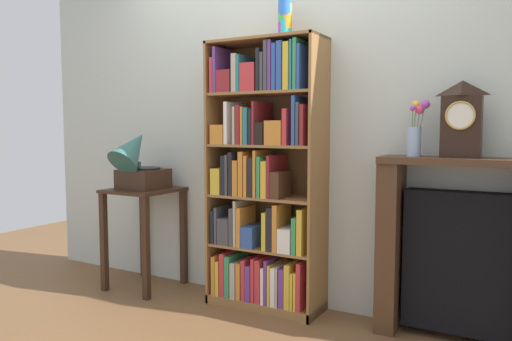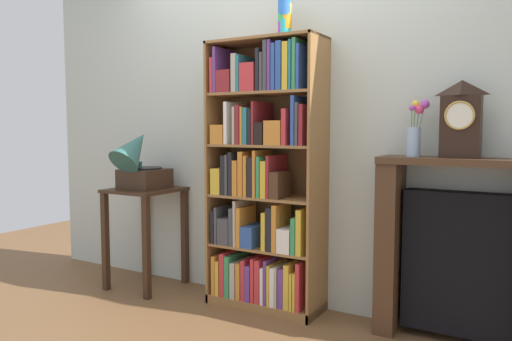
% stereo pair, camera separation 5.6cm
% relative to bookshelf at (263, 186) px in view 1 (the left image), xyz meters
% --- Properties ---
extents(ground_plane, '(7.56, 6.40, 0.02)m').
position_rel_bookshelf_xyz_m(ground_plane, '(0.01, -0.11, -0.84)').
color(ground_plane, brown).
extents(wall_back, '(4.56, 0.08, 2.60)m').
position_rel_bookshelf_xyz_m(wall_back, '(0.12, 0.21, 0.47)').
color(wall_back, beige).
rests_on(wall_back, ground).
extents(bookshelf, '(0.78, 0.32, 1.79)m').
position_rel_bookshelf_xyz_m(bookshelf, '(0.00, 0.00, 0.00)').
color(bookshelf, olive).
rests_on(bookshelf, ground).
extents(cup_stack, '(0.09, 0.09, 0.28)m').
position_rel_bookshelf_xyz_m(cup_stack, '(0.15, 0.01, 1.10)').
color(cup_stack, purple).
rests_on(cup_stack, bookshelf).
extents(side_table_left, '(0.47, 0.49, 0.76)m').
position_rel_bookshelf_xyz_m(side_table_left, '(-0.99, -0.08, -0.28)').
color(side_table_left, '#382316').
rests_on(side_table_left, ground).
extents(gramophone, '(0.31, 0.45, 0.50)m').
position_rel_bookshelf_xyz_m(gramophone, '(-0.99, -0.13, 0.13)').
color(gramophone, '#382316').
rests_on(gramophone, side_table_left).
extents(fireplace_mantel, '(0.91, 0.26, 1.05)m').
position_rel_bookshelf_xyz_m(fireplace_mantel, '(1.24, 0.06, -0.31)').
color(fireplace_mantel, '#472D1C').
rests_on(fireplace_mantel, ground).
extents(mantel_clock, '(0.21, 0.12, 0.42)m').
position_rel_bookshelf_xyz_m(mantel_clock, '(1.22, 0.04, 0.43)').
color(mantel_clock, black).
rests_on(mantel_clock, fireplace_mantel).
extents(flower_vase, '(0.12, 0.12, 0.32)m').
position_rel_bookshelf_xyz_m(flower_vase, '(0.97, 0.05, 0.36)').
color(flower_vase, '#99B2D1').
rests_on(flower_vase, fireplace_mantel).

